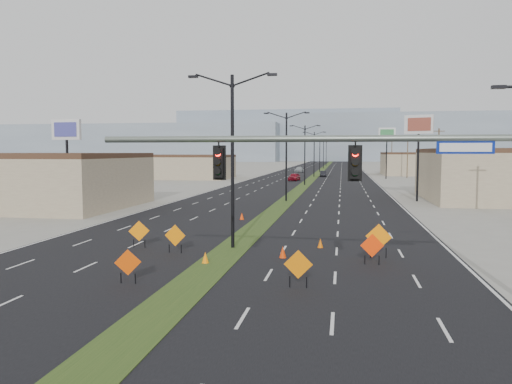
% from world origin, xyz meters
% --- Properties ---
extents(ground, '(600.00, 600.00, 0.00)m').
position_xyz_m(ground, '(0.00, 0.00, 0.00)').
color(ground, gray).
rests_on(ground, ground).
extents(road_surface, '(25.00, 400.00, 0.02)m').
position_xyz_m(road_surface, '(0.00, 100.00, 0.00)').
color(road_surface, black).
rests_on(road_surface, ground).
extents(median_strip, '(2.00, 400.00, 0.04)m').
position_xyz_m(median_strip, '(0.00, 100.00, 0.00)').
color(median_strip, '#264017').
rests_on(median_strip, ground).
extents(building_sw_far, '(30.00, 14.00, 4.50)m').
position_xyz_m(building_sw_far, '(-32.00, 85.00, 2.25)').
color(building_sw_far, tan).
rests_on(building_sw_far, ground).
extents(building_se_far, '(44.00, 16.00, 5.00)m').
position_xyz_m(building_se_far, '(38.00, 110.00, 2.50)').
color(building_se_far, tan).
rests_on(building_se_far, ground).
extents(mesa_west, '(180.00, 50.00, 22.00)m').
position_xyz_m(mesa_west, '(-120.00, 280.00, 11.00)').
color(mesa_west, gray).
rests_on(mesa_west, ground).
extents(mesa_center, '(220.00, 50.00, 28.00)m').
position_xyz_m(mesa_center, '(40.00, 300.00, 14.00)').
color(mesa_center, gray).
rests_on(mesa_center, ground).
extents(mesa_backdrop, '(140.00, 50.00, 32.00)m').
position_xyz_m(mesa_backdrop, '(-30.00, 320.00, 16.00)').
color(mesa_backdrop, gray).
rests_on(mesa_backdrop, ground).
extents(signal_mast, '(16.30, 0.60, 8.00)m').
position_xyz_m(signal_mast, '(8.56, 2.00, 4.79)').
color(signal_mast, slate).
rests_on(signal_mast, ground).
extents(streetlight_0, '(5.15, 0.24, 10.02)m').
position_xyz_m(streetlight_0, '(0.00, 12.00, 5.42)').
color(streetlight_0, black).
rests_on(streetlight_0, ground).
extents(streetlight_1, '(5.15, 0.24, 10.02)m').
position_xyz_m(streetlight_1, '(0.00, 40.00, 5.42)').
color(streetlight_1, black).
rests_on(streetlight_1, ground).
extents(streetlight_2, '(5.15, 0.24, 10.02)m').
position_xyz_m(streetlight_2, '(0.00, 68.00, 5.42)').
color(streetlight_2, black).
rests_on(streetlight_2, ground).
extents(streetlight_3, '(5.15, 0.24, 10.02)m').
position_xyz_m(streetlight_3, '(0.00, 96.00, 5.42)').
color(streetlight_3, black).
rests_on(streetlight_3, ground).
extents(streetlight_4, '(5.15, 0.24, 10.02)m').
position_xyz_m(streetlight_4, '(0.00, 124.00, 5.42)').
color(streetlight_4, black).
rests_on(streetlight_4, ground).
extents(streetlight_5, '(5.15, 0.24, 10.02)m').
position_xyz_m(streetlight_5, '(0.00, 152.00, 5.42)').
color(streetlight_5, black).
rests_on(streetlight_5, ground).
extents(streetlight_6, '(5.15, 0.24, 10.02)m').
position_xyz_m(streetlight_6, '(0.00, 180.00, 5.42)').
color(streetlight_6, black).
rests_on(streetlight_6, ground).
extents(utility_pole_1, '(1.60, 0.20, 9.00)m').
position_xyz_m(utility_pole_1, '(20.00, 60.00, 4.67)').
color(utility_pole_1, '#4C3823').
rests_on(utility_pole_1, ground).
extents(utility_pole_2, '(1.60, 0.20, 9.00)m').
position_xyz_m(utility_pole_2, '(20.00, 95.00, 4.67)').
color(utility_pole_2, '#4C3823').
rests_on(utility_pole_2, ground).
extents(utility_pole_3, '(1.60, 0.20, 9.00)m').
position_xyz_m(utility_pole_3, '(20.00, 130.00, 4.67)').
color(utility_pole_3, '#4C3823').
rests_on(utility_pole_3, ground).
extents(car_left, '(2.32, 4.55, 1.48)m').
position_xyz_m(car_left, '(-2.93, 80.27, 0.74)').
color(car_left, maroon).
rests_on(car_left, ground).
extents(car_mid, '(1.53, 4.04, 1.31)m').
position_xyz_m(car_mid, '(2.00, 97.13, 0.66)').
color(car_mid, black).
rests_on(car_mid, ground).
extents(car_far, '(2.40, 5.08, 1.43)m').
position_xyz_m(car_far, '(-5.36, 119.91, 0.72)').
color(car_far, '#9FA5A9').
rests_on(car_far, ground).
extents(construction_sign_0, '(1.12, 0.52, 1.60)m').
position_xyz_m(construction_sign_0, '(-5.44, 11.19, 0.94)').
color(construction_sign_0, orange).
rests_on(construction_sign_0, ground).
extents(construction_sign_1, '(1.05, 0.45, 1.49)m').
position_xyz_m(construction_sign_1, '(-2.70, 3.54, 0.87)').
color(construction_sign_1, '#DC4504').
rests_on(construction_sign_1, ground).
extents(construction_sign_2, '(1.20, 0.09, 1.60)m').
position_xyz_m(construction_sign_2, '(-2.84, 10.04, 0.94)').
color(construction_sign_2, orange).
rests_on(construction_sign_2, ground).
extents(construction_sign_3, '(1.20, 0.11, 1.59)m').
position_xyz_m(construction_sign_3, '(4.52, 4.11, 0.94)').
color(construction_sign_3, '#D86A04').
rests_on(construction_sign_3, ground).
extents(construction_sign_4, '(1.17, 0.28, 1.58)m').
position_xyz_m(construction_sign_4, '(7.77, 8.94, 0.92)').
color(construction_sign_4, '#FF3705').
rests_on(construction_sign_4, ground).
extents(construction_sign_5, '(1.35, 0.36, 1.83)m').
position_xyz_m(construction_sign_5, '(8.20, 10.67, 1.08)').
color(construction_sign_5, orange).
rests_on(construction_sign_5, ground).
extents(cone_0, '(0.46, 0.46, 0.62)m').
position_xyz_m(cone_0, '(-0.48, 7.77, 0.31)').
color(cone_0, orange).
rests_on(cone_0, ground).
extents(cone_1, '(0.50, 0.50, 0.64)m').
position_xyz_m(cone_1, '(3.21, 9.79, 0.32)').
color(cone_1, red).
rests_on(cone_1, ground).
extents(cone_2, '(0.43, 0.43, 0.56)m').
position_xyz_m(cone_2, '(5.04, 12.95, 0.28)').
color(cone_2, '#DD5E04').
rests_on(cone_2, ground).
extents(cone_3, '(0.38, 0.38, 0.61)m').
position_xyz_m(cone_3, '(-1.91, 24.08, 0.30)').
color(cone_3, '#F03B05').
rests_on(cone_3, ground).
extents(pole_sign_west, '(2.81, 0.50, 8.57)m').
position_xyz_m(pole_sign_west, '(-18.51, 25.81, 6.93)').
color(pole_sign_west, black).
rests_on(pole_sign_west, ground).
extents(pole_sign_east_near, '(3.10, 1.46, 9.76)m').
position_xyz_m(pole_sign_east_near, '(14.69, 42.73, 7.98)').
color(pole_sign_east_near, black).
rests_on(pole_sign_east_near, ground).
extents(pole_sign_east_far, '(3.46, 0.66, 10.57)m').
position_xyz_m(pole_sign_east_far, '(15.22, 90.19, 8.69)').
color(pole_sign_east_far, black).
rests_on(pole_sign_east_far, ground).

